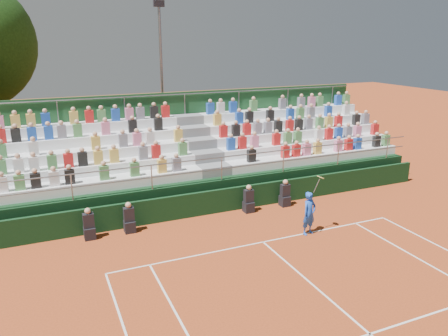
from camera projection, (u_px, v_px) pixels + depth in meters
name	position (u px, v px, depth m)	size (l,w,h in m)	color
ground	(263.00, 242.00, 15.52)	(90.00, 90.00, 0.00)	#A7421B
courtside_wall	(227.00, 200.00, 18.19)	(20.00, 0.15, 1.00)	black
line_officials	(194.00, 210.00, 17.18)	(8.55, 0.40, 1.19)	black
grandstand	(200.00, 166.00, 20.86)	(20.00, 5.20, 4.40)	black
tennis_player	(309.00, 213.00, 15.96)	(0.87, 0.52, 2.22)	blue
floodlight_mast	(161.00, 70.00, 25.36)	(0.60, 0.25, 9.00)	gray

